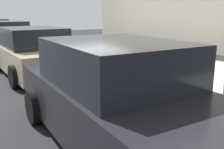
% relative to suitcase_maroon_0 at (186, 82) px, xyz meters
% --- Properties ---
extents(ground_plane, '(40.00, 40.00, 0.00)m').
position_rel_suitcase_maroon_0_xyz_m(ground_plane, '(3.85, 0.81, -0.40)').
color(ground_plane, black).
extents(sidewalk_curb, '(18.00, 5.00, 0.14)m').
position_rel_suitcase_maroon_0_xyz_m(sidewalk_curb, '(3.85, -1.69, -0.33)').
color(sidewalk_curb, '#ADA89E').
rests_on(sidewalk_curb, ground_plane).
extents(suitcase_maroon_0, '(0.41, 0.22, 0.58)m').
position_rel_suitcase_maroon_0_xyz_m(suitcase_maroon_0, '(0.00, 0.00, 0.00)').
color(suitcase_maroon_0, maroon).
rests_on(suitcase_maroon_0, sidewalk_curb).
extents(suitcase_olive_1, '(0.37, 0.20, 0.58)m').
position_rel_suitcase_maroon_0_xyz_m(suitcase_olive_1, '(0.46, 0.05, 0.00)').
color(suitcase_olive_1, '#59601E').
rests_on(suitcase_olive_1, sidewalk_curb).
extents(suitcase_silver_2, '(0.35, 0.19, 0.82)m').
position_rel_suitcase_maroon_0_xyz_m(suitcase_silver_2, '(0.90, 0.10, 0.01)').
color(suitcase_silver_2, '#9EA0A8').
rests_on(suitcase_silver_2, sidewalk_curb).
extents(suitcase_navy_3, '(0.42, 0.24, 0.93)m').
position_rel_suitcase_maroon_0_xyz_m(suitcase_navy_3, '(1.36, 0.10, 0.05)').
color(suitcase_navy_3, navy).
rests_on(suitcase_navy_3, sidewalk_curb).
extents(suitcase_black_4, '(0.48, 0.23, 0.81)m').
position_rel_suitcase_maroon_0_xyz_m(suitcase_black_4, '(1.88, 0.05, 0.03)').
color(suitcase_black_4, black).
rests_on(suitcase_black_4, sidewalk_curb).
extents(suitcase_teal_5, '(0.35, 0.26, 0.65)m').
position_rel_suitcase_maroon_0_xyz_m(suitcase_teal_5, '(2.37, 0.07, 0.04)').
color(suitcase_teal_5, '#0F606B').
rests_on(suitcase_teal_5, sidewalk_curb).
extents(fire_hydrant, '(0.39, 0.21, 0.77)m').
position_rel_suitcase_maroon_0_xyz_m(fire_hydrant, '(3.25, 0.03, 0.14)').
color(fire_hydrant, red).
rests_on(fire_hydrant, sidewalk_curb).
extents(bollard_post, '(0.14, 0.14, 0.77)m').
position_rel_suitcase_maroon_0_xyz_m(bollard_post, '(3.80, 0.18, 0.12)').
color(bollard_post, brown).
rests_on(bollard_post, sidewalk_curb).
extents(parked_car_charcoal_0, '(4.29, 2.12, 1.60)m').
position_rel_suitcase_maroon_0_xyz_m(parked_car_charcoal_0, '(-0.96, 2.50, 0.35)').
color(parked_car_charcoal_0, black).
rests_on(parked_car_charcoal_0, ground_plane).
extents(parked_car_beige_1, '(4.34, 2.29, 1.53)m').
position_rel_suitcase_maroon_0_xyz_m(parked_car_beige_1, '(4.27, 2.50, 0.32)').
color(parked_car_beige_1, tan).
rests_on(parked_car_beige_1, ground_plane).
extents(parked_car_silver_2, '(4.67, 2.22, 1.58)m').
position_rel_suitcase_maroon_0_xyz_m(parked_car_silver_2, '(9.55, 2.50, 0.34)').
color(parked_car_silver_2, '#B2B5BA').
rests_on(parked_car_silver_2, ground_plane).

